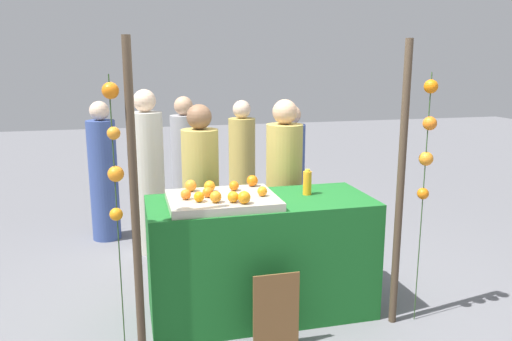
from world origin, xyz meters
name	(u,v)px	position (x,y,z in m)	size (l,w,h in m)	color
ground_plane	(261,311)	(0.00, 0.00, 0.00)	(24.00, 24.00, 0.00)	slate
stall_counter	(261,257)	(0.00, 0.00, 0.46)	(1.73, 0.75, 0.93)	#196023
orange_tray	(222,200)	(-0.31, -0.04, 0.96)	(0.80, 0.62, 0.06)	#B2AD99
orange_0	(234,186)	(-0.19, 0.10, 1.03)	(0.08, 0.08, 0.08)	orange
orange_1	(208,192)	(-0.42, -0.04, 1.03)	(0.08, 0.08, 0.08)	orange
orange_2	(210,186)	(-0.38, 0.12, 1.03)	(0.09, 0.09, 0.09)	orange
orange_3	(252,181)	(-0.02, 0.21, 1.03)	(0.09, 0.09, 0.09)	orange
orange_4	(216,197)	(-0.38, -0.20, 1.03)	(0.08, 0.08, 0.08)	orange
orange_5	(186,194)	(-0.58, -0.06, 1.03)	(0.08, 0.08, 0.08)	orange
orange_6	(233,197)	(-0.26, -0.22, 1.03)	(0.08, 0.08, 0.08)	orange
orange_7	(199,197)	(-0.50, -0.15, 1.03)	(0.08, 0.08, 0.08)	orange
orange_8	(244,197)	(-0.19, -0.28, 1.04)	(0.09, 0.09, 0.09)	orange
orange_9	(262,191)	(-0.02, -0.11, 1.03)	(0.07, 0.07, 0.07)	orange
orange_10	(191,186)	(-0.52, 0.16, 1.04)	(0.09, 0.09, 0.09)	orange
juice_bottle	(307,183)	(0.40, 0.06, 1.03)	(0.07, 0.07, 0.21)	orange
chalkboard_sign	(276,312)	(-0.04, -0.55, 0.27)	(0.33, 0.03, 0.57)	brown
vendor_left	(201,202)	(-0.37, 0.69, 0.75)	(0.32, 0.32, 1.62)	tan
vendor_right	(284,195)	(0.39, 0.66, 0.77)	(0.33, 0.33, 1.65)	tan
crowd_person_0	(185,170)	(-0.34, 2.12, 0.74)	(0.32, 0.32, 1.59)	#99999E
crowd_person_1	(290,180)	(0.71, 1.45, 0.71)	(0.31, 0.31, 1.52)	#384C8C
crowd_person_2	(242,171)	(0.31, 2.02, 0.72)	(0.31, 0.31, 1.54)	tan
crowd_person_3	(148,178)	(-0.79, 1.59, 0.79)	(0.34, 0.34, 1.70)	beige
crowd_person_4	(104,176)	(-1.26, 2.09, 0.72)	(0.31, 0.31, 1.55)	#384C8C
canopy_post_left	(135,206)	(-0.95, -0.42, 1.07)	(0.06, 0.06, 2.13)	#473828
canopy_post_right	(400,188)	(0.95, -0.42, 1.07)	(0.06, 0.06, 2.13)	#473828
garland_strand_left	(114,150)	(-1.06, -0.40, 1.43)	(0.11, 0.11, 1.90)	#2D4C23
garland_strand_right	(428,139)	(1.13, -0.43, 1.42)	(0.11, 0.12, 1.90)	#2D4C23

